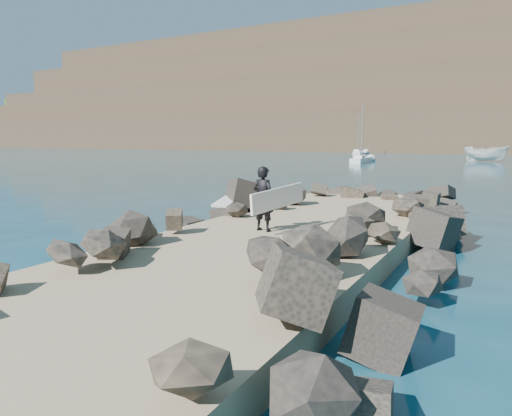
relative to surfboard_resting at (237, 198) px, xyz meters
The scene contains 9 objects.
ground 4.82m from the surfboard_resting, 46.33° to the right, with size 800.00×800.00×0.00m, color #0F384C.
jetty 6.35m from the surfboard_resting, 58.98° to the right, with size 6.00×26.00×0.60m, color #8C7759.
riprap_left 4.95m from the surfboard_resting, 85.92° to the right, with size 2.60×22.00×1.00m, color black.
riprap_right 7.88m from the surfboard_resting, 38.57° to the right, with size 2.60×22.00×1.00m, color black.
surfboard_resting is the anchor object (origin of this frame).
boat_imported 56.81m from the surfboard_resting, 84.69° to the left, with size 2.17×5.77×2.23m, color silver.
surfer_with_board 3.94m from the surfboard_resting, 46.81° to the right, with size 1.06×2.21×1.81m.
sailboat_a 46.58m from the surfboard_resting, 101.11° to the left, with size 1.69×6.46×7.80m.
sailboat_e 79.99m from the surfboard_resting, 103.84° to the left, with size 2.86×6.84×8.10m.
Camera 1 is at (5.31, -10.45, 3.15)m, focal length 32.00 mm.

